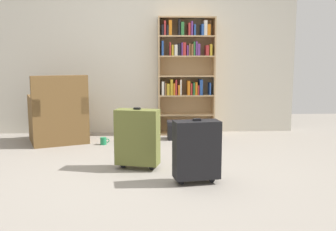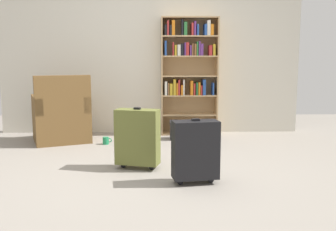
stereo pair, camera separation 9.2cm
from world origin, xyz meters
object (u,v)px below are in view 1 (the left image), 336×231
at_px(storage_box, 182,129).
at_px(suitcase_black, 197,150).
at_px(bookshelf, 186,69).
at_px(suitcase_olive, 137,137).
at_px(mug, 104,141).
at_px(armchair, 58,119).

height_order(storage_box, suitcase_black, suitcase_black).
distance_m(bookshelf, suitcase_olive, 2.04).
xyz_separation_m(mug, suitcase_olive, (0.48, -1.13, 0.28)).
distance_m(bookshelf, storage_box, 0.92).
height_order(bookshelf, armchair, bookshelf).
bearing_deg(suitcase_olive, mug, 112.79).
relative_size(mug, storage_box, 0.29).
bearing_deg(bookshelf, armchair, -164.46).
distance_m(suitcase_olive, suitcase_black, 0.72).
relative_size(bookshelf, storage_box, 4.08).
bearing_deg(suitcase_black, suitcase_olive, 138.27).
height_order(bookshelf, suitcase_black, bookshelf).
distance_m(armchair, suitcase_black, 2.44).
bearing_deg(suitcase_black, bookshelf, 86.93).
bearing_deg(storage_box, bookshelf, 78.01).
distance_m(armchair, storage_box, 1.69).
xyz_separation_m(bookshelf, armchair, (-1.76, -0.49, -0.64)).
xyz_separation_m(armchair, suitcase_olive, (1.10, -1.34, 0.01)).
xyz_separation_m(bookshelf, storage_box, (-0.08, -0.39, -0.82)).
height_order(armchair, suitcase_olive, armchair).
xyz_separation_m(bookshelf, mug, (-1.14, -0.69, -0.91)).
relative_size(bookshelf, armchair, 1.87).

